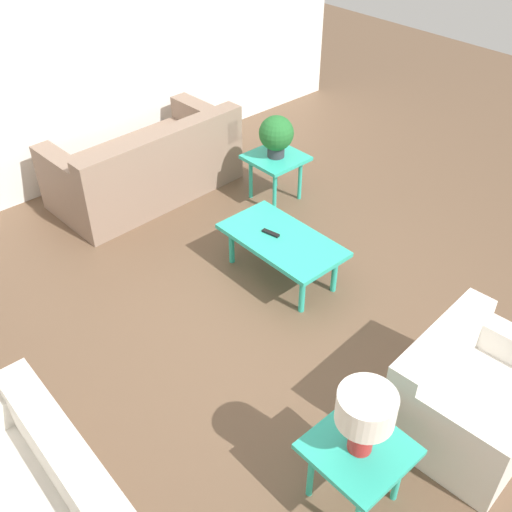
% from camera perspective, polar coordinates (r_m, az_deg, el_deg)
% --- Properties ---
extents(ground_plane, '(14.00, 14.00, 0.00)m').
position_cam_1_polar(ground_plane, '(4.92, 2.65, -5.31)').
color(ground_plane, brown).
extents(wall_right, '(0.12, 7.20, 2.70)m').
position_cam_1_polar(wall_right, '(6.47, -17.21, 18.04)').
color(wall_right, white).
rests_on(wall_right, ground_plane).
extents(sofa, '(1.03, 1.93, 0.82)m').
position_cam_1_polar(sofa, '(6.34, -10.34, 8.32)').
color(sofa, gray).
rests_on(sofa, ground_plane).
extents(armchair, '(0.85, 1.04, 0.69)m').
position_cam_1_polar(armchair, '(4.19, 19.57, -12.49)').
color(armchair, silver).
rests_on(armchair, ground_plane).
extents(coffee_table, '(1.07, 0.58, 0.40)m').
position_cam_1_polar(coffee_table, '(5.06, 2.49, 1.30)').
color(coffee_table, '#2DB79E').
rests_on(coffee_table, ground_plane).
extents(side_table_plant, '(0.53, 0.53, 0.49)m').
position_cam_1_polar(side_table_plant, '(6.11, 1.89, 8.89)').
color(side_table_plant, '#2DB79E').
rests_on(side_table_plant, ground_plane).
extents(side_table_lamp, '(0.53, 0.53, 0.49)m').
position_cam_1_polar(side_table_lamp, '(3.59, 9.68, -18.17)').
color(side_table_lamp, '#2DB79E').
rests_on(side_table_lamp, ground_plane).
extents(potted_plant, '(0.35, 0.35, 0.42)m').
position_cam_1_polar(potted_plant, '(5.96, 1.95, 11.50)').
color(potted_plant, '#333338').
rests_on(potted_plant, side_table_plant).
extents(table_lamp, '(0.32, 0.32, 0.44)m').
position_cam_1_polar(table_lamp, '(3.29, 10.37, -14.50)').
color(table_lamp, red).
rests_on(table_lamp, side_table_lamp).
extents(remote_control, '(0.16, 0.07, 0.02)m').
position_cam_1_polar(remote_control, '(5.07, 1.41, 2.19)').
color(remote_control, black).
rests_on(remote_control, coffee_table).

